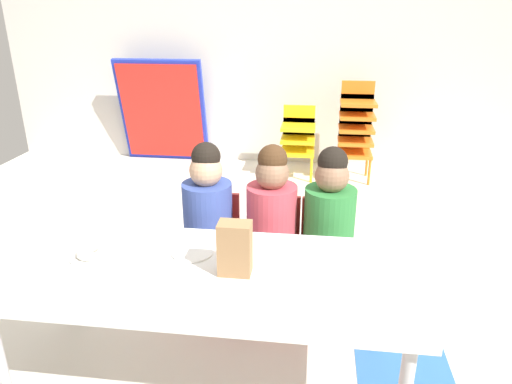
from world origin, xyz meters
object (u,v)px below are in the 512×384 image
object	(u,v)px
seated_child_middle_seat	(272,214)
paper_bag_brown	(235,248)
kid_chair_orange_stack	(356,126)
seated_child_near_camera	(208,210)
paper_plate_near_edge	(92,257)
folded_activity_table	(163,112)
donut_powdered_on_plate	(91,252)
paper_plate_center_table	(192,252)
kid_chair_yellow_stack	(298,137)
craft_table	(207,280)
seated_child_far_right	(329,217)

from	to	relation	value
seated_child_middle_seat	paper_bag_brown	xyz separation A→B (m)	(-0.09, -0.60, 0.11)
seated_child_middle_seat	kid_chair_orange_stack	bearing A→B (deg)	75.04
seated_child_near_camera	paper_plate_near_edge	xyz separation A→B (m)	(-0.38, -0.56, 0.01)
kid_chair_orange_stack	folded_activity_table	xyz separation A→B (m)	(-1.96, 0.29, 0.02)
folded_activity_table	donut_powdered_on_plate	bearing A→B (deg)	-77.60
kid_chair_orange_stack	paper_plate_center_table	world-z (taller)	kid_chair_orange_stack
folded_activity_table	paper_plate_near_edge	distance (m)	3.10
paper_bag_brown	kid_chair_yellow_stack	bearing A→B (deg)	87.25
craft_table	paper_plate_center_table	world-z (taller)	paper_plate_center_table
seated_child_near_camera	folded_activity_table	distance (m)	2.68
seated_child_near_camera	craft_table	bearing A→B (deg)	-77.92
paper_plate_center_table	folded_activity_table	bearing A→B (deg)	110.25
seated_child_far_right	kid_chair_yellow_stack	bearing A→B (deg)	96.59
seated_child_far_right	paper_bag_brown	world-z (taller)	seated_child_far_right
seated_child_far_right	paper_plate_near_edge	distance (m)	1.16
paper_bag_brown	paper_plate_near_edge	world-z (taller)	paper_bag_brown
kid_chair_yellow_stack	seated_child_middle_seat	bearing A→B (deg)	-91.18
paper_plate_near_edge	kid_chair_yellow_stack	bearing A→B (deg)	74.41
kid_chair_yellow_stack	donut_powdered_on_plate	xyz separation A→B (m)	(-0.76, -2.73, 0.19)
seated_child_far_right	paper_bag_brown	xyz separation A→B (m)	(-0.38, -0.60, 0.11)
craft_table	seated_child_near_camera	world-z (taller)	seated_child_near_camera
folded_activity_table	craft_table	bearing A→B (deg)	-69.05
seated_child_far_right	kid_chair_orange_stack	bearing A→B (deg)	82.53
seated_child_middle_seat	seated_child_far_right	distance (m)	0.30
kid_chair_orange_stack	folded_activity_table	size ratio (longest dim) A/B	0.85
kid_chair_orange_stack	folded_activity_table	distance (m)	1.99
seated_child_near_camera	donut_powdered_on_plate	size ratio (longest dim) A/B	7.65
craft_table	kid_chair_yellow_stack	xyz separation A→B (m)	(0.26, 2.77, -0.12)
craft_table	paper_plate_near_edge	distance (m)	0.51
craft_table	paper_plate_center_table	distance (m)	0.16
kid_chair_orange_stack	paper_plate_near_edge	size ratio (longest dim) A/B	5.11
paper_bag_brown	donut_powdered_on_plate	distance (m)	0.64
seated_child_far_right	paper_bag_brown	bearing A→B (deg)	-122.63
seated_child_middle_seat	paper_plate_near_edge	bearing A→B (deg)	-142.11
seated_child_near_camera	donut_powdered_on_plate	xyz separation A→B (m)	(-0.38, -0.56, 0.03)
folded_activity_table	seated_child_far_right	bearing A→B (deg)	-55.77
paper_plate_center_table	seated_child_far_right	bearing A→B (deg)	38.09
paper_bag_brown	donut_powdered_on_plate	xyz separation A→B (m)	(-0.63, 0.04, -0.09)
paper_bag_brown	seated_child_middle_seat	bearing A→B (deg)	81.59
craft_table	seated_child_middle_seat	size ratio (longest dim) A/B	1.84
seated_child_far_right	craft_table	bearing A→B (deg)	-130.56
craft_table	paper_bag_brown	distance (m)	0.20
kid_chair_yellow_stack	seated_child_near_camera	bearing A→B (deg)	-99.98
seated_child_near_camera	kid_chair_yellow_stack	bearing A→B (deg)	80.02
paper_plate_center_table	seated_child_near_camera	bearing A→B (deg)	94.62
paper_plate_near_edge	seated_child_middle_seat	bearing A→B (deg)	37.89
folded_activity_table	donut_powdered_on_plate	distance (m)	3.10
craft_table	seated_child_near_camera	size ratio (longest dim) A/B	1.84
craft_table	donut_powdered_on_plate	size ratio (longest dim) A/B	14.10
seated_child_near_camera	seated_child_middle_seat	bearing A→B (deg)	0.00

